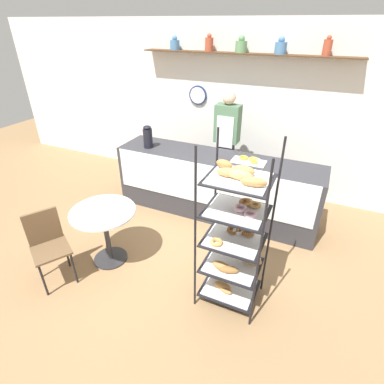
{
  "coord_description": "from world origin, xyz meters",
  "views": [
    {
      "loc": [
        1.33,
        -2.44,
        2.64
      ],
      "look_at": [
        0.0,
        0.46,
        0.81
      ],
      "focal_mm": 28.0,
      "sensor_mm": 36.0,
      "label": 1
    }
  ],
  "objects_px": {
    "pastry_rack": "(234,235)",
    "cafe_table": "(105,223)",
    "donut_tray_counter": "(250,160)",
    "person_worker": "(226,143)",
    "coffee_carafe": "(148,137)",
    "cafe_chair": "(47,240)"
  },
  "relations": [
    {
      "from": "pastry_rack",
      "to": "cafe_table",
      "type": "bearing_deg",
      "value": -177.59
    },
    {
      "from": "pastry_rack",
      "to": "cafe_table",
      "type": "relative_size",
      "value": 2.37
    },
    {
      "from": "pastry_rack",
      "to": "donut_tray_counter",
      "type": "distance_m",
      "value": 1.54
    },
    {
      "from": "pastry_rack",
      "to": "person_worker",
      "type": "bearing_deg",
      "value": 111.08
    },
    {
      "from": "cafe_table",
      "to": "coffee_carafe",
      "type": "bearing_deg",
      "value": 100.1
    },
    {
      "from": "cafe_table",
      "to": "coffee_carafe",
      "type": "distance_m",
      "value": 1.58
    },
    {
      "from": "person_worker",
      "to": "cafe_chair",
      "type": "xyz_separation_m",
      "value": [
        -1.19,
        -2.53,
        -0.45
      ]
    },
    {
      "from": "pastry_rack",
      "to": "coffee_carafe",
      "type": "relative_size",
      "value": 5.28
    },
    {
      "from": "cafe_chair",
      "to": "cafe_table",
      "type": "bearing_deg",
      "value": -7.68
    },
    {
      "from": "cafe_table",
      "to": "donut_tray_counter",
      "type": "distance_m",
      "value": 2.08
    },
    {
      "from": "pastry_rack",
      "to": "cafe_chair",
      "type": "bearing_deg",
      "value": -163.92
    },
    {
      "from": "pastry_rack",
      "to": "cafe_chair",
      "type": "xyz_separation_m",
      "value": [
        -1.95,
        -0.56,
        -0.31
      ]
    },
    {
      "from": "coffee_carafe",
      "to": "donut_tray_counter",
      "type": "bearing_deg",
      "value": 4.57
    },
    {
      "from": "pastry_rack",
      "to": "person_worker",
      "type": "height_order",
      "value": "pastry_rack"
    },
    {
      "from": "coffee_carafe",
      "to": "person_worker",
      "type": "bearing_deg",
      "value": 29.08
    },
    {
      "from": "person_worker",
      "to": "cafe_table",
      "type": "bearing_deg",
      "value": -111.32
    },
    {
      "from": "pastry_rack",
      "to": "coffee_carafe",
      "type": "height_order",
      "value": "pastry_rack"
    },
    {
      "from": "person_worker",
      "to": "cafe_chair",
      "type": "height_order",
      "value": "person_worker"
    },
    {
      "from": "person_worker",
      "to": "cafe_chair",
      "type": "bearing_deg",
      "value": -115.16
    },
    {
      "from": "coffee_carafe",
      "to": "donut_tray_counter",
      "type": "relative_size",
      "value": 0.74
    },
    {
      "from": "pastry_rack",
      "to": "person_worker",
      "type": "xyz_separation_m",
      "value": [
        -0.76,
        1.97,
        0.15
      ]
    },
    {
      "from": "pastry_rack",
      "to": "coffee_carafe",
      "type": "bearing_deg",
      "value": 142.62
    }
  ]
}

